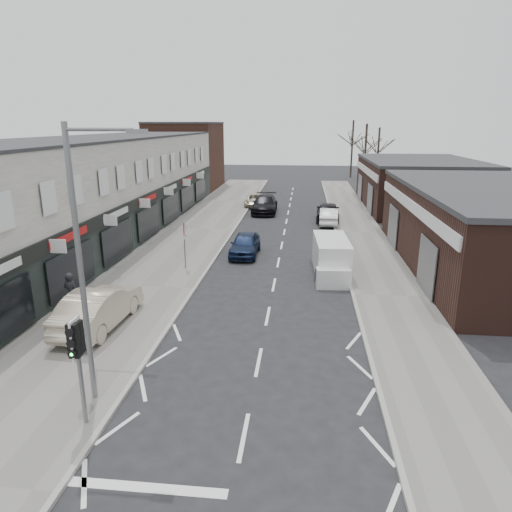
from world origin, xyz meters
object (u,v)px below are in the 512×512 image
(warning_sign, at_px, (185,232))
(white_van, at_px, (331,258))
(traffic_light, at_px, (77,347))
(parked_car_left_a, at_px, (245,244))
(street_lamp, at_px, (85,254))
(sedan_on_pavement, at_px, (99,307))
(parked_car_right_a, at_px, (329,216))
(pedestrian, at_px, (71,293))
(parked_car_left_c, at_px, (256,200))
(parked_car_left_b, at_px, (265,204))
(parked_car_right_b, at_px, (328,211))

(warning_sign, relative_size, white_van, 0.53)
(traffic_light, bearing_deg, parked_car_left_a, 82.79)
(traffic_light, height_order, street_lamp, street_lamp)
(sedan_on_pavement, bearing_deg, traffic_light, 113.46)
(parked_car_left_a, xyz_separation_m, parked_car_right_a, (5.70, 9.71, -0.03))
(pedestrian, height_order, parked_car_left_c, pedestrian)
(white_van, bearing_deg, parked_car_left_b, 103.48)
(traffic_light, height_order, sedan_on_pavement, traffic_light)
(parked_car_left_a, height_order, parked_car_right_b, parked_car_right_b)
(traffic_light, relative_size, parked_car_left_a, 0.74)
(pedestrian, bearing_deg, parked_car_left_c, -90.21)
(sedan_on_pavement, bearing_deg, pedestrian, -29.14)
(traffic_light, bearing_deg, parked_car_right_a, 73.75)
(traffic_light, relative_size, parked_car_right_b, 0.65)
(street_lamp, distance_m, parked_car_right_a, 27.39)
(street_lamp, bearing_deg, pedestrian, 123.21)
(parked_car_left_a, bearing_deg, sedan_on_pavement, -110.66)
(parked_car_right_a, height_order, parked_car_right_b, parked_car_right_b)
(traffic_light, distance_m, parked_car_left_c, 35.16)
(parked_car_left_b, xyz_separation_m, parked_car_left_c, (-1.20, 3.35, -0.19))
(warning_sign, bearing_deg, street_lamp, -87.16)
(traffic_light, height_order, parked_car_right_a, traffic_light)
(sedan_on_pavement, xyz_separation_m, parked_car_right_a, (10.18, 21.07, -0.25))
(warning_sign, height_order, pedestrian, warning_sign)
(warning_sign, height_order, parked_car_right_a, warning_sign)
(parked_car_left_c, xyz_separation_m, parked_car_right_b, (6.90, -6.42, 0.20))
(traffic_light, distance_m, parked_car_right_b, 29.79)
(traffic_light, height_order, parked_car_left_c, traffic_light)
(warning_sign, height_order, parked_car_left_a, warning_sign)
(street_lamp, height_order, parked_car_left_c, street_lamp)
(traffic_light, bearing_deg, white_van, 62.41)
(traffic_light, height_order, parked_car_right_b, traffic_light)
(parked_car_right_b, bearing_deg, parked_car_left_c, -40.55)
(parked_car_left_c, distance_m, parked_car_right_b, 9.43)
(white_van, relative_size, parked_car_left_b, 0.92)
(traffic_light, relative_size, pedestrian, 1.65)
(traffic_light, xyz_separation_m, white_van, (7.42, 14.21, -1.49))
(traffic_light, xyz_separation_m, parked_car_left_b, (2.20, 31.75, -1.61))
(warning_sign, relative_size, parked_car_right_a, 0.65)
(pedestrian, height_order, parked_car_left_a, pedestrian)
(pedestrian, distance_m, parked_car_right_a, 23.27)
(parked_car_left_b, xyz_separation_m, parked_car_right_b, (5.70, -3.07, 0.01))
(sedan_on_pavement, xyz_separation_m, parked_car_left_c, (3.28, 29.06, -0.32))
(parked_car_left_c, bearing_deg, parked_car_left_b, -71.17)
(traffic_light, bearing_deg, sedan_on_pavement, 110.63)
(traffic_light, height_order, warning_sign, traffic_light)
(warning_sign, bearing_deg, parked_car_left_c, 85.23)
(parked_car_left_c, bearing_deg, parked_car_right_a, -50.05)
(street_lamp, bearing_deg, white_van, 59.84)
(white_van, relative_size, parked_car_left_c, 1.16)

